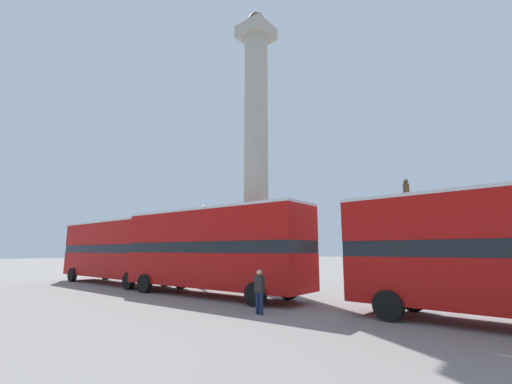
{
  "coord_description": "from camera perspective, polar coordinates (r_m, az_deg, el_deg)",
  "views": [
    {
      "loc": [
        13.93,
        -17.21,
        2.3
      ],
      "look_at": [
        0.0,
        0.0,
        6.08
      ],
      "focal_mm": 24.0,
      "sensor_mm": 36.0,
      "label": 1
    }
  ],
  "objects": [
    {
      "name": "ground_plane",
      "position": [
        22.26,
        0.0,
        -15.63
      ],
      "size": [
        200.0,
        200.0,
        0.0
      ],
      "primitive_type": "plane",
      "color": "gray"
    },
    {
      "name": "pedestrian_near_lamp",
      "position": [
        13.06,
        0.57,
        -15.98
      ],
      "size": [
        0.45,
        0.25,
        1.6
      ],
      "rotation": [
        0.0,
        0.0,
        2.93
      ],
      "color": "#192347",
      "rests_on": "ground_plane"
    },
    {
      "name": "bus_b",
      "position": [
        18.21,
        -7.31,
        -9.19
      ],
      "size": [
        11.02,
        3.15,
        4.42
      ],
      "rotation": [
        0.0,
        0.0,
        0.03
      ],
      "color": "#A80F0C",
      "rests_on": "ground_plane"
    },
    {
      "name": "street_lamp",
      "position": [
        21.69,
        -8.86,
        -7.45
      ],
      "size": [
        0.47,
        0.47,
        5.13
      ],
      "color": "black",
      "rests_on": "ground_plane"
    },
    {
      "name": "monument_column",
      "position": [
        22.59,
        0.0,
        1.81
      ],
      "size": [
        4.41,
        4.41,
        19.17
      ],
      "color": "#A39E8E",
      "rests_on": "ground_plane"
    },
    {
      "name": "equestrian_statue",
      "position": [
        21.46,
        24.49,
        -9.91
      ],
      "size": [
        4.14,
        3.7,
        6.42
      ],
      "rotation": [
        0.0,
        0.0,
        0.46
      ],
      "color": "#A39E8E",
      "rests_on": "ground_plane"
    },
    {
      "name": "bus_c",
      "position": [
        26.48,
        -22.1,
        -8.79
      ],
      "size": [
        11.44,
        3.04,
        4.33
      ],
      "rotation": [
        0.0,
        0.0,
        -0.02
      ],
      "color": "#A80F0C",
      "rests_on": "ground_plane"
    }
  ]
}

